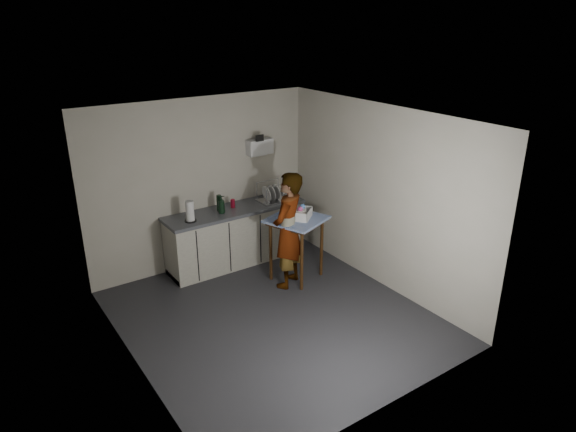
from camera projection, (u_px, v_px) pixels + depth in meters
ground at (274, 317)px, 6.71m from camera, size 4.00×4.00×0.00m
wall_back at (202, 184)px, 7.75m from camera, size 3.60×0.02×2.60m
wall_right at (380, 198)px, 7.17m from camera, size 0.02×4.00×2.60m
wall_left at (128, 264)px, 5.28m from camera, size 0.02×4.00×2.60m
ceiling at (272, 119)px, 5.75m from camera, size 3.60×4.00×0.01m
kitchen_counter at (236, 237)px, 8.06m from camera, size 2.24×0.62×0.91m
wall_shelf at (260, 147)px, 8.06m from camera, size 0.42×0.18×0.37m
side_table at (296, 226)px, 7.44m from camera, size 0.95×0.95×0.95m
standing_man at (288, 230)px, 7.23m from camera, size 0.74×0.68×1.70m
soap_bottle at (221, 204)px, 7.65m from camera, size 0.15×0.15×0.28m
soda_can at (233, 203)px, 7.90m from camera, size 0.07×0.07×0.13m
dark_bottle at (219, 203)px, 7.75m from camera, size 0.07×0.07×0.25m
paper_towel at (190, 212)px, 7.34m from camera, size 0.17×0.17×0.31m
dish_rack at (272, 197)px, 8.16m from camera, size 0.45×0.34×0.32m
bakery_box at (297, 211)px, 7.37m from camera, size 0.48×0.48×0.47m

